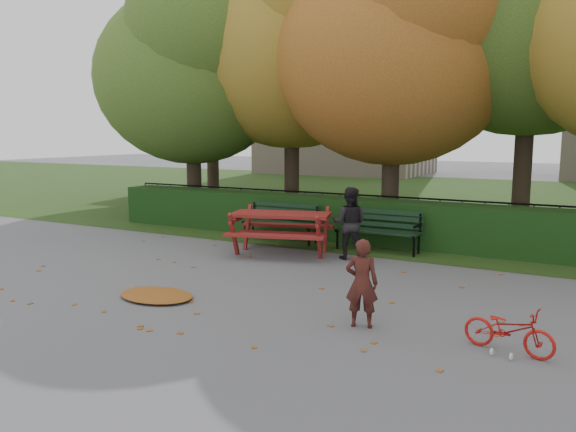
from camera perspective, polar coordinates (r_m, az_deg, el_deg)
The scene contains 17 objects.
ground at distance 9.53m, azimuth -4.69°, elevation -6.90°, with size 90.00×90.00×0.00m, color slate.
grass_strip at distance 22.40m, azimuth 15.32°, elevation 1.66°, with size 90.00×90.00×0.00m, color #203D15.
building_left at distance 36.84m, azimuth 6.08°, elevation 16.12°, with size 10.00×7.00×15.00m, color tan.
hedge at distance 13.34m, azimuth 5.92°, elevation -0.32°, with size 13.00×0.90×1.00m, color black.
iron_fence at distance 14.07m, azimuth 7.18°, elevation 0.26°, with size 14.00×0.04×1.02m.
tree_a at distance 16.88m, azimuth -9.41°, elevation 15.11°, with size 5.88×5.60×7.48m.
tree_b at distance 16.52m, azimuth 1.11°, elevation 18.47°, with size 6.72×6.40×8.79m.
tree_c at distance 14.47m, azimuth 11.74°, elevation 17.42°, with size 6.30×6.00×8.00m.
tree_f at distance 21.10m, azimuth -7.47°, elevation 16.99°, with size 6.93×6.60×9.19m.
bench_left at distance 13.19m, azimuth -0.64°, elevation -0.29°, with size 1.80×0.57×0.88m.
bench_right at distance 12.21m, azimuth 9.24°, elevation -1.10°, with size 1.80×0.57×0.88m.
picnic_table at distance 11.73m, azimuth -0.70°, elevation -0.61°, with size 2.41×2.14×0.99m.
leaf_pile at distance 8.95m, azimuth -13.23°, elevation -7.82°, with size 1.24×0.86×0.09m, color maroon.
leaf_scatter at distance 9.78m, azimuth -3.72°, elevation -6.47°, with size 9.00×5.70×0.01m, color maroon, non-canonical shape.
child at distance 7.38m, azimuth 7.50°, elevation -6.78°, with size 0.43×0.28×1.17m, color #421B15.
adult at distance 11.32m, azimuth 6.25°, elevation -0.73°, with size 0.71×0.55×1.45m, color black.
bicycle at distance 7.05m, azimuth 21.52°, elevation -10.70°, with size 0.36×1.04×0.54m, color #B51510.
Camera 1 is at (5.06, -7.68, 2.51)m, focal length 35.00 mm.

